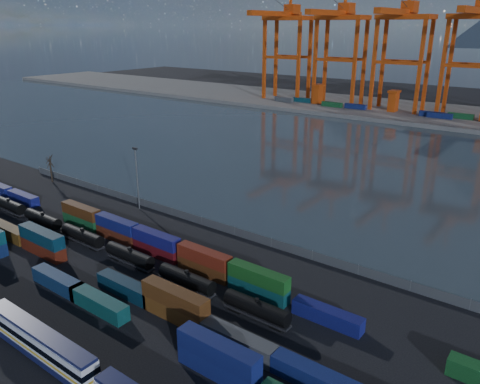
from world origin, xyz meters
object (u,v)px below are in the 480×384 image
Objects in this scene: gantry_cranes at (439,29)px; tanker_string at (105,246)px; bare_tree at (51,168)px; passenger_train at (41,344)px.

tanker_string is at bearing -92.52° from gantry_cranes.
passenger_train is at bearing -33.37° from bare_tree.
bare_tree is 192.18m from gantry_cranes.
bare_tree reaches higher than passenger_train.
bare_tree is at bearing -108.90° from gantry_cranes.
passenger_train is 32.89m from tanker_string.
gantry_cranes is (8.74, 198.67, 41.94)m from tanker_string.
tanker_string is 56.22m from bare_tree.
gantry_cranes is (-10.75, 225.16, 41.34)m from passenger_train.
gantry_cranes reaches higher than passenger_train.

